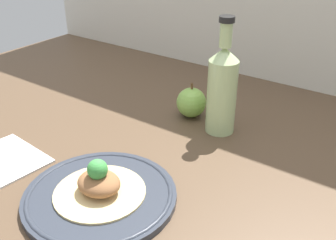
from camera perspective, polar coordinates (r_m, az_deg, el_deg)
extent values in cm
cube|color=brown|center=(77.55, 1.55, -8.08)|extent=(180.00, 110.00, 4.00)
cylinder|color=#2D333D|center=(69.35, -9.81, -10.83)|extent=(26.22, 26.22, 1.23)
torus|color=#2D333D|center=(69.08, -9.84, -10.55)|extent=(24.98, 24.98, 0.86)
cylinder|color=#D6BC7F|center=(68.85, -9.87, -10.30)|extent=(15.68, 15.68, 0.40)
ellipsoid|color=brown|center=(67.68, -10.00, -9.01)|extent=(7.74, 6.58, 3.50)
sphere|color=green|center=(66.06, -10.20, -7.07)|extent=(3.46, 3.46, 3.46)
cylinder|color=#B7D18E|center=(85.86, 7.78, 3.33)|extent=(6.41, 6.41, 16.47)
cone|color=#B7D18E|center=(82.36, 8.21, 9.47)|extent=(6.41, 6.41, 2.89)
cylinder|color=#B7D18E|center=(81.21, 8.41, 12.13)|extent=(2.57, 2.57, 5.08)
cylinder|color=black|center=(80.43, 8.56, 14.28)|extent=(3.21, 3.21, 1.20)
sphere|color=#84B74C|center=(93.62, 3.41, 2.56)|extent=(7.14, 7.14, 7.14)
cylinder|color=brown|center=(91.94, 3.48, 4.88)|extent=(0.57, 0.57, 1.61)
cube|color=white|center=(84.63, -22.37, -5.12)|extent=(16.80, 13.14, 0.80)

